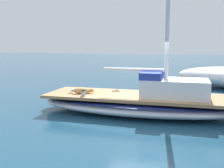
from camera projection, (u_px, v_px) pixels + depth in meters
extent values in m
plane|color=navy|center=(139.00, 113.00, 9.42)|extent=(120.00, 120.00, 0.00)
ellipsoid|color=white|center=(139.00, 106.00, 9.38)|extent=(2.54, 7.21, 0.56)
ellipsoid|color=navy|center=(139.00, 101.00, 9.36)|extent=(2.55, 7.25, 0.08)
cube|color=#A37A51|center=(139.00, 96.00, 9.34)|extent=(2.09, 6.63, 0.10)
cylinder|color=silver|center=(168.00, 0.00, 8.62)|extent=(0.14, 0.14, 6.38)
cylinder|color=silver|center=(134.00, 69.00, 9.25)|extent=(0.10, 2.20, 0.10)
cube|color=silver|center=(175.00, 88.00, 8.96)|extent=(1.41, 2.21, 0.60)
cube|color=navy|center=(152.00, 75.00, 9.11)|extent=(1.33, 0.71, 0.24)
ellipsoid|color=tan|center=(81.00, 91.00, 9.58)|extent=(0.48, 0.65, 0.22)
ellipsoid|color=tan|center=(92.00, 91.00, 9.63)|extent=(0.20, 0.24, 0.13)
cone|color=#45331C|center=(92.00, 89.00, 9.67)|extent=(0.05, 0.05, 0.05)
cone|color=#45331C|center=(92.00, 89.00, 9.58)|extent=(0.05, 0.05, 0.05)
cylinder|color=tan|center=(87.00, 92.00, 9.68)|extent=(0.12, 0.19, 0.06)
cylinder|color=tan|center=(87.00, 93.00, 9.56)|extent=(0.12, 0.19, 0.06)
cylinder|color=tan|center=(71.00, 93.00, 9.54)|extent=(0.11, 0.18, 0.04)
cylinder|color=#B7B7BC|center=(83.00, 95.00, 9.13)|extent=(0.16, 0.16, 0.08)
cylinder|color=#B7B7BC|center=(83.00, 92.00, 9.11)|extent=(0.13, 0.13, 0.10)
cylinder|color=black|center=(83.00, 90.00, 9.10)|extent=(0.15, 0.15, 0.03)
torus|color=beige|center=(116.00, 90.00, 10.13)|extent=(0.32, 0.32, 0.04)
cube|color=blue|center=(77.00, 90.00, 10.29)|extent=(0.59, 0.41, 0.03)
cube|color=navy|center=(216.00, 75.00, 15.40)|extent=(2.10, 2.47, 0.36)
sphere|color=yellow|center=(181.00, 94.00, 11.89)|extent=(0.44, 0.44, 0.44)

